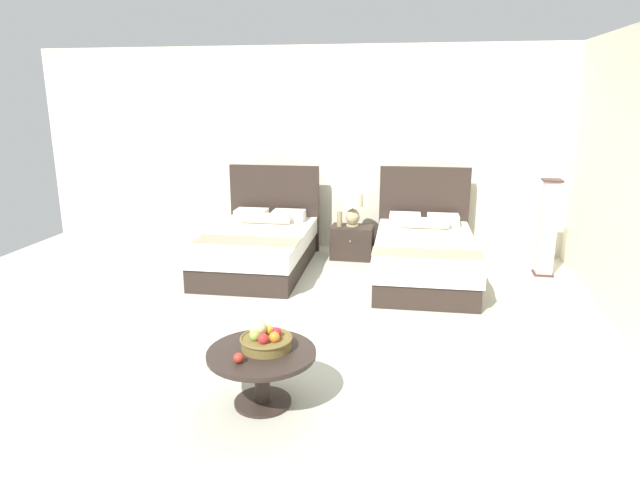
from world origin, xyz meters
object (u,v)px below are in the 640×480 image
nightstand (352,242)px  loose_apple (238,358)px  vase (340,219)px  fruit_bowl (265,340)px  bed_near_corner (424,254)px  table_lamp (353,207)px  floor_lamp_corner (547,228)px  coffee_table (262,364)px  bed_near_window (259,246)px

nightstand → loose_apple: size_ratio=7.79×
vase → fruit_bowl: 3.76m
bed_near_corner → loose_apple: size_ratio=29.59×
loose_apple → bed_near_corner: bearing=69.7°
table_lamp → floor_lamp_corner: floor_lamp_corner is taller
coffee_table → loose_apple: loose_apple is taller
vase → floor_lamp_corner: bearing=-5.2°
vase → fruit_bowl: (0.03, -3.76, -0.07)m
table_lamp → nightstand: bearing=-90.0°
nightstand → floor_lamp_corner: bearing=-6.5°
fruit_bowl → floor_lamp_corner: (2.63, 3.52, 0.12)m
table_lamp → coffee_table: table_lamp is taller
bed_near_window → nightstand: 1.33m
table_lamp → loose_apple: size_ratio=6.20×
table_lamp → vase: bearing=-160.8°
coffee_table → loose_apple: 0.27m
bed_near_corner → floor_lamp_corner: 1.58m
fruit_bowl → coffee_table: bearing=-105.1°
nightstand → coffee_table: bearing=-92.4°
floor_lamp_corner → fruit_bowl: bearing=-126.7°
bed_near_corner → nightstand: 1.20m
nightstand → loose_apple: 4.08m
bed_near_window → loose_apple: 3.49m
bed_near_window → coffee_table: 3.32m
bed_near_window → fruit_bowl: size_ratio=5.35×
vase → bed_near_window: bearing=-146.2°
table_lamp → fruit_bowl: table_lamp is taller
table_lamp → bed_near_window: bearing=-148.2°
bed_near_corner → floor_lamp_corner: (1.49, 0.40, 0.31)m
bed_near_corner → coffee_table: bed_near_corner is taller
coffee_table → fruit_bowl: size_ratio=2.05×
bed_near_window → coffee_table: bearing=-72.9°
table_lamp → vase: (-0.17, -0.06, -0.17)m
bed_near_corner → nightstand: bearing=145.2°
loose_apple → floor_lamp_corner: size_ratio=0.06×
bed_near_window → nightstand: (1.14, 0.69, -0.07)m
fruit_bowl → loose_apple: fruit_bowl is taller
bed_near_corner → loose_apple: (-1.25, -3.38, 0.16)m
bed_near_window → table_lamp: (1.14, 0.71, 0.43)m
loose_apple → vase: bearing=88.7°
vase → fruit_bowl: vase is taller
bed_near_corner → vase: bearing=150.9°
coffee_table → floor_lamp_corner: bearing=53.6°
bed_near_window → floor_lamp_corner: bearing=6.3°
bed_near_window → bed_near_corner: bearing=-0.0°
fruit_bowl → floor_lamp_corner: bearing=53.3°
bed_near_window → floor_lamp_corner: 3.65m
vase → floor_lamp_corner: (2.65, -0.24, 0.05)m
nightstand → floor_lamp_corner: (2.48, -0.28, 0.38)m
bed_near_corner → nightstand: size_ratio=3.80×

